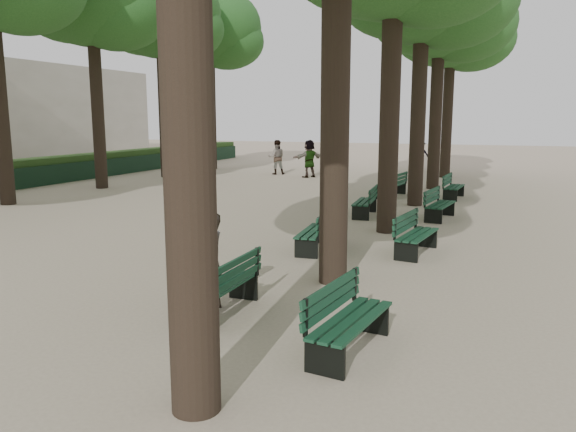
% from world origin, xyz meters
% --- Properties ---
extents(ground, '(120.00, 120.00, 0.00)m').
position_xyz_m(ground, '(0.00, 0.00, 0.00)').
color(ground, tan).
rests_on(ground, ground).
extents(tree_central_4, '(6.00, 6.00, 9.95)m').
position_xyz_m(tree_central_4, '(1.50, 18.00, 7.65)').
color(tree_central_4, '#33261C').
rests_on(tree_central_4, ground).
extents(tree_central_5, '(6.00, 6.00, 9.95)m').
position_xyz_m(tree_central_5, '(1.50, 23.00, 7.65)').
color(tree_central_5, '#33261C').
rests_on(tree_central_5, ground).
extents(tree_far_4, '(6.00, 6.00, 10.45)m').
position_xyz_m(tree_far_4, '(-12.00, 18.00, 8.14)').
color(tree_far_4, '#33261C').
rests_on(tree_far_4, ground).
extents(tree_far_5, '(6.00, 6.00, 10.45)m').
position_xyz_m(tree_far_5, '(-12.00, 23.00, 8.14)').
color(tree_far_5, '#33261C').
rests_on(tree_far_5, ground).
extents(bench_left_0, '(0.58, 1.80, 0.92)m').
position_xyz_m(bench_left_0, '(0.37, 0.71, 0.27)').
color(bench_left_0, black).
rests_on(bench_left_0, ground).
extents(bench_left_1, '(0.73, 1.84, 0.92)m').
position_xyz_m(bench_left_1, '(0.37, 5.29, 0.27)').
color(bench_left_1, black).
rests_on(bench_left_1, ground).
extents(bench_left_2, '(0.71, 1.84, 0.92)m').
position_xyz_m(bench_left_2, '(0.37, 10.23, 0.27)').
color(bench_left_2, black).
rests_on(bench_left_2, ground).
extents(bench_left_3, '(0.79, 1.86, 0.92)m').
position_xyz_m(bench_left_3, '(0.37, 15.03, 0.27)').
color(bench_left_3, black).
rests_on(bench_left_3, ground).
extents(bench_right_0, '(0.80, 1.86, 0.92)m').
position_xyz_m(bench_right_0, '(2.63, 0.00, 0.27)').
color(bench_right_0, black).
rests_on(bench_right_0, ground).
extents(bench_right_1, '(0.81, 1.86, 0.92)m').
position_xyz_m(bench_right_1, '(2.63, 5.78, 0.27)').
color(bench_right_1, black).
rests_on(bench_right_1, ground).
extents(bench_right_2, '(0.81, 1.86, 0.92)m').
position_xyz_m(bench_right_2, '(2.63, 10.50, 0.27)').
color(bench_right_2, black).
rests_on(bench_right_2, ground).
extents(bench_right_3, '(0.72, 1.84, 0.92)m').
position_xyz_m(bench_right_3, '(2.63, 15.19, 0.27)').
color(bench_right_3, black).
rests_on(bench_right_3, ground).
extents(man_with_map, '(0.63, 0.67, 1.59)m').
position_xyz_m(man_with_map, '(0.13, 0.81, 0.80)').
color(man_with_map, black).
rests_on(man_with_map, ground).
extents(pedestrian_b, '(1.13, 0.42, 1.71)m').
position_xyz_m(pedestrian_b, '(-0.39, 27.50, 0.85)').
color(pedestrian_b, '#262628').
rests_on(pedestrian_b, ground).
extents(pedestrian_a, '(0.97, 0.72, 1.85)m').
position_xyz_m(pedestrian_a, '(-7.14, 21.27, 0.92)').
color(pedestrian_a, '#262628').
rests_on(pedestrian_a, ground).
extents(pedestrian_e, '(1.33, 1.69, 1.92)m').
position_xyz_m(pedestrian_e, '(-5.00, 20.47, 0.96)').
color(pedestrian_e, '#262628').
rests_on(pedestrian_e, ground).
extents(pedestrian_d, '(0.55, 0.94, 1.81)m').
position_xyz_m(pedestrian_d, '(0.54, 25.83, 0.90)').
color(pedestrian_d, '#262628').
rests_on(pedestrian_d, ground).
extents(fence, '(0.08, 42.00, 0.90)m').
position_xyz_m(fence, '(-15.00, 11.00, 0.45)').
color(fence, black).
rests_on(fence, ground).
extents(hedge, '(1.20, 42.00, 1.20)m').
position_xyz_m(hedge, '(-15.70, 11.00, 0.60)').
color(hedge, '#214216').
rests_on(hedge, ground).
extents(building_far, '(12.00, 16.00, 7.00)m').
position_xyz_m(building_far, '(-33.00, 30.00, 3.50)').
color(building_far, '#B7B2A3').
rests_on(building_far, ground).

